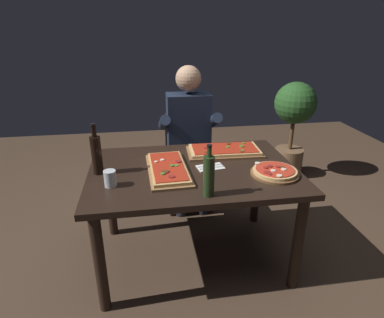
{
  "coord_description": "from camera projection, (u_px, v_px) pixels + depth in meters",
  "views": [
    {
      "loc": [
        -0.32,
        -1.98,
        1.66
      ],
      "look_at": [
        0.0,
        0.05,
        0.79
      ],
      "focal_mm": 30.34,
      "sensor_mm": 36.0,
      "label": 1
    }
  ],
  "objects": [
    {
      "name": "ground_plane",
      "position": [
        193.0,
        256.0,
        2.5
      ],
      "size": [
        6.4,
        6.4,
        0.0
      ],
      "primitive_type": "plane",
      "color": "#4C3828"
    },
    {
      "name": "dining_table",
      "position": [
        193.0,
        181.0,
        2.25
      ],
      "size": [
        1.4,
        0.96,
        0.74
      ],
      "color": "black",
      "rests_on": "ground_plane"
    },
    {
      "name": "pizza_rectangular_front",
      "position": [
        224.0,
        151.0,
        2.46
      ],
      "size": [
        0.57,
        0.31,
        0.05
      ],
      "color": "brown",
      "rests_on": "dining_table"
    },
    {
      "name": "pizza_rectangular_left",
      "position": [
        168.0,
        169.0,
        2.16
      ],
      "size": [
        0.28,
        0.57,
        0.05
      ],
      "color": "olive",
      "rests_on": "dining_table"
    },
    {
      "name": "pizza_round_far",
      "position": [
        275.0,
        172.0,
        2.11
      ],
      "size": [
        0.31,
        0.31,
        0.05
      ],
      "color": "brown",
      "rests_on": "dining_table"
    },
    {
      "name": "wine_bottle_dark",
      "position": [
        209.0,
        175.0,
        1.82
      ],
      "size": [
        0.07,
        0.07,
        0.31
      ],
      "color": "#233819",
      "rests_on": "dining_table"
    },
    {
      "name": "oil_bottle_amber",
      "position": [
        97.0,
        154.0,
        2.09
      ],
      "size": [
        0.07,
        0.07,
        0.34
      ],
      "color": "black",
      "rests_on": "dining_table"
    },
    {
      "name": "tumbler_near_camera",
      "position": [
        110.0,
        179.0,
        1.96
      ],
      "size": [
        0.07,
        0.07,
        0.1
      ],
      "color": "silver",
      "rests_on": "dining_table"
    },
    {
      "name": "napkin_cutlery_set",
      "position": [
        210.0,
        167.0,
        2.22
      ],
      "size": [
        0.19,
        0.14,
        0.01
      ],
      "color": "white",
      "rests_on": "dining_table"
    },
    {
      "name": "diner_chair",
      "position": [
        188.0,
        155.0,
        3.1
      ],
      "size": [
        0.44,
        0.44,
        0.87
      ],
      "color": "black",
      "rests_on": "ground_plane"
    },
    {
      "name": "seated_diner",
      "position": [
        189.0,
        134.0,
        2.89
      ],
      "size": [
        0.53,
        0.41,
        1.33
      ],
      "color": "#23232D",
      "rests_on": "ground_plane"
    },
    {
      "name": "potted_plant_corner",
      "position": [
        293.0,
        119.0,
        3.57
      ],
      "size": [
        0.45,
        0.45,
        1.08
      ],
      "color": "#846042",
      "rests_on": "ground_plane"
    }
  ]
}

